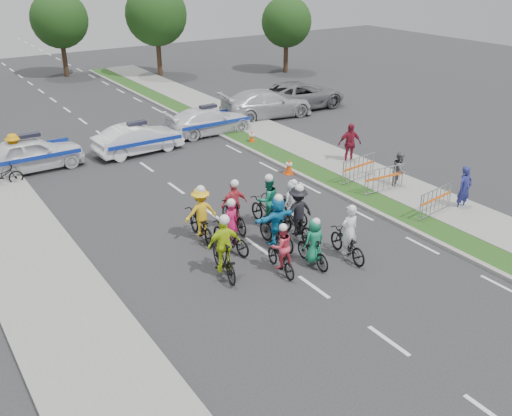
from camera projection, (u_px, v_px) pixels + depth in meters
ground at (314, 287)px, 16.59m from camera, size 90.00×90.00×0.00m
curb_right at (335, 192)px, 22.92m from camera, size 0.20×60.00×0.12m
grass_strip at (348, 188)px, 23.27m from camera, size 1.20×60.00×0.11m
sidewalk_right at (380, 179)px, 24.17m from camera, size 2.40×60.00×0.13m
sidewalk_left at (40, 275)px, 17.09m from camera, size 3.00×60.00×0.13m
rider_0 at (348, 240)px, 17.91m from camera, size 0.87×1.90×1.87m
rider_1 at (313, 247)px, 17.47m from camera, size 0.71×1.59×1.66m
rider_2 at (281, 254)px, 17.12m from camera, size 0.76×1.68×1.66m
rider_3 at (224, 253)px, 16.87m from camera, size 1.09×2.01×2.05m
rider_4 at (297, 218)px, 19.06m from camera, size 1.15×2.01×2.01m
rider_5 at (277, 225)px, 18.47m from camera, size 1.55×1.85×1.93m
rider_6 at (230, 233)px, 18.36m from camera, size 0.87×1.90×1.87m
rider_7 at (292, 206)px, 20.21m from camera, size 0.77×1.66×1.70m
rider_8 at (267, 207)px, 19.91m from camera, size 0.84×1.97×2.01m
rider_9 at (234, 211)px, 19.65m from camera, size 0.99×1.86×1.92m
rider_10 at (201, 219)px, 18.99m from camera, size 1.17×2.02×2.00m
police_car_0 at (32, 153)px, 25.09m from camera, size 4.43×1.78×1.51m
police_car_1 at (138, 139)px, 27.19m from camera, size 4.31×1.72×1.39m
police_car_2 at (209, 121)px, 30.11m from camera, size 4.78×2.03×1.38m
civilian_sedan at (267, 104)px, 33.00m from camera, size 5.75×2.95×1.60m
civilian_suv at (299, 95)px, 34.79m from camera, size 5.93×2.84×1.63m
spectator_0 at (465, 188)px, 21.16m from camera, size 0.64×0.43×1.71m
spectator_1 at (400, 170)px, 23.16m from camera, size 0.95×0.89×1.54m
spectator_2 at (350, 144)px, 25.75m from camera, size 1.19×0.76×1.88m
marshal_hiviz at (15, 154)px, 24.64m from camera, size 1.30×0.97×1.79m
barrier_0 at (435, 203)px, 20.73m from camera, size 2.05×0.75×1.12m
barrier_1 at (384, 180)px, 22.70m from camera, size 2.04×0.67×1.12m
barrier_2 at (358, 170)px, 23.82m from camera, size 2.04×0.72×1.12m
cone_0 at (289, 166)px, 24.79m from camera, size 0.40×0.40×0.70m
cone_1 at (252, 137)px, 28.63m from camera, size 0.40×0.40×0.70m
parked_bike at (1, 176)px, 23.39m from camera, size 1.75×0.64×0.91m
tree_1 at (156, 15)px, 41.99m from camera, size 4.55×4.55×6.82m
tree_2 at (287, 22)px, 43.76m from camera, size 3.85×3.85×5.77m
tree_4 at (59, 20)px, 42.15m from camera, size 4.20×4.20×6.30m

